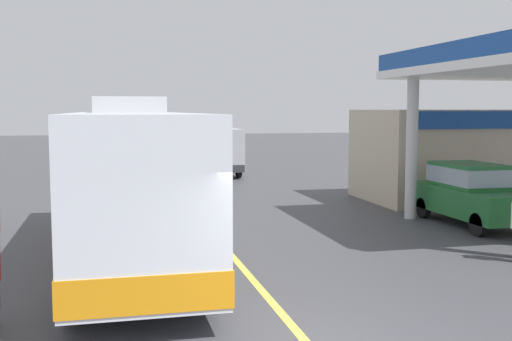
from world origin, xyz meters
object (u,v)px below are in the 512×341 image
(coach_bus_main, at_px, (131,184))
(car_at_pump, at_px, (471,191))
(minibus_opposing_lane, at_px, (215,146))
(car_trailing_behind_bus, at_px, (112,160))

(coach_bus_main, xyz_separation_m, car_at_pump, (9.91, 2.01, -0.71))
(car_at_pump, distance_m, minibus_opposing_lane, 17.04)
(coach_bus_main, bearing_deg, car_trailing_behind_bus, 91.11)
(coach_bus_main, relative_size, car_at_pump, 2.63)
(car_at_pump, height_order, car_trailing_behind_bus, same)
(car_at_pump, relative_size, car_trailing_behind_bus, 1.00)
(coach_bus_main, relative_size, car_trailing_behind_bus, 2.63)
(car_at_pump, relative_size, minibus_opposing_lane, 0.69)
(coach_bus_main, distance_m, car_trailing_behind_bus, 16.10)
(minibus_opposing_lane, xyz_separation_m, car_trailing_behind_bus, (-5.34, -2.24, -0.46))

